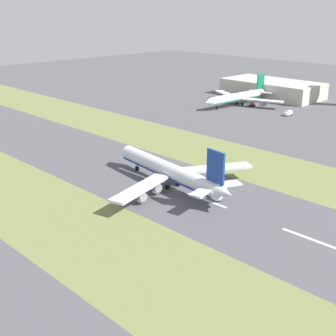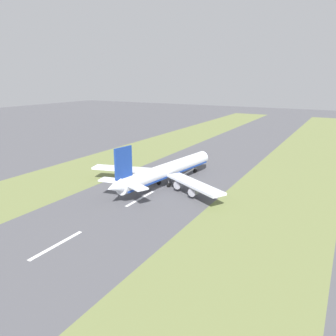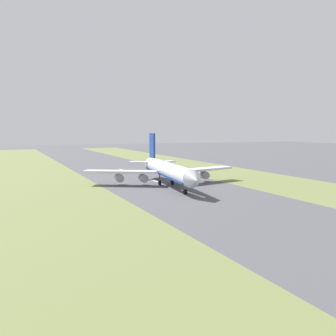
{
  "view_description": "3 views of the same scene",
  "coord_description": "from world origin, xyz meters",
  "px_view_note": "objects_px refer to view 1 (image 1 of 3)",
  "views": [
    {
      "loc": [
        -116.37,
        -112.83,
        65.24
      ],
      "look_at": [
        0.55,
        5.48,
        7.0
      ],
      "focal_mm": 50.0,
      "sensor_mm": 36.0,
      "label": 1
    },
    {
      "loc": [
        64.36,
        -108.76,
        43.01
      ],
      "look_at": [
        0.55,
        5.48,
        7.0
      ],
      "focal_mm": 35.0,
      "sensor_mm": 36.0,
      "label": 2
    },
    {
      "loc": [
        60.78,
        145.23,
        22.35
      ],
      "look_at": [
        0.55,
        5.48,
        7.0
      ],
      "focal_mm": 42.0,
      "sensor_mm": 36.0,
      "label": 3
    }
  ],
  "objects_px": {
    "terminal_building": "(272,89)",
    "service_truck": "(288,113)",
    "airplane_parked_apron": "(239,97)",
    "apron_car": "(253,105)",
    "airplane_main_jet": "(171,172)"
  },
  "relations": [
    {
      "from": "service_truck",
      "to": "apron_car",
      "type": "distance_m",
      "value": 33.59
    },
    {
      "from": "airplane_parked_apron",
      "to": "apron_car",
      "type": "distance_m",
      "value": 10.68
    },
    {
      "from": "terminal_building",
      "to": "apron_car",
      "type": "xyz_separation_m",
      "value": [
        -39.58,
        -11.06,
        -4.84
      ]
    },
    {
      "from": "apron_car",
      "to": "terminal_building",
      "type": "bearing_deg",
      "value": 15.62
    },
    {
      "from": "terminal_building",
      "to": "service_truck",
      "type": "bearing_deg",
      "value": -137.41
    },
    {
      "from": "terminal_building",
      "to": "service_truck",
      "type": "height_order",
      "value": "terminal_building"
    },
    {
      "from": "airplane_parked_apron",
      "to": "apron_car",
      "type": "xyz_separation_m",
      "value": [
        3.65,
        -8.92,
        -4.62
      ]
    },
    {
      "from": "apron_car",
      "to": "service_truck",
      "type": "bearing_deg",
      "value": -103.7
    },
    {
      "from": "airplane_main_jet",
      "to": "apron_car",
      "type": "xyz_separation_m",
      "value": [
        144.74,
        66.28,
        -5.02
      ]
    },
    {
      "from": "terminal_building",
      "to": "airplane_parked_apron",
      "type": "relative_size",
      "value": 1.14
    },
    {
      "from": "airplane_parked_apron",
      "to": "service_truck",
      "type": "bearing_deg",
      "value": -95.92
    },
    {
      "from": "terminal_building",
      "to": "service_truck",
      "type": "relative_size",
      "value": 11.59
    },
    {
      "from": "airplane_main_jet",
      "to": "airplane_parked_apron",
      "type": "bearing_deg",
      "value": 28.05
    },
    {
      "from": "airplane_main_jet",
      "to": "airplane_parked_apron",
      "type": "relative_size",
      "value": 1.07
    },
    {
      "from": "terminal_building",
      "to": "service_truck",
      "type": "xyz_separation_m",
      "value": [
        -47.53,
        -43.69,
        -4.18
      ]
    }
  ]
}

